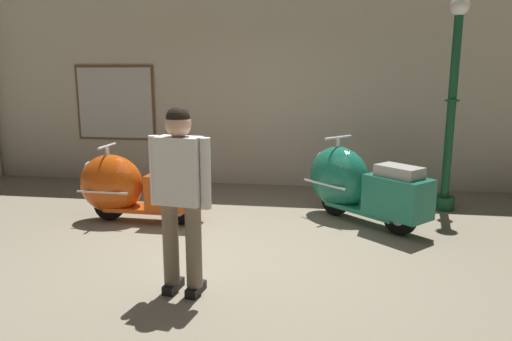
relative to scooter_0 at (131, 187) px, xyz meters
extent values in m
plane|color=gray|center=(1.42, -1.00, -0.44)|extent=(60.00, 60.00, 0.00)
cube|color=#BCB29E|center=(1.42, 2.32, 1.32)|extent=(18.00, 0.20, 3.51)
cube|color=brown|center=(-1.16, 2.20, 0.89)|extent=(1.37, 0.03, 1.25)
cube|color=#B2B2AD|center=(-1.16, 2.19, 0.89)|extent=(1.29, 0.01, 1.17)
cylinder|color=black|center=(-0.30, 0.01, -0.24)|extent=(0.39, 0.09, 0.39)
cylinder|color=silver|center=(-0.30, 0.01, -0.24)|extent=(0.18, 0.10, 0.17)
cylinder|color=black|center=(0.62, -0.02, -0.24)|extent=(0.39, 0.09, 0.39)
cylinder|color=silver|center=(0.62, -0.02, -0.24)|extent=(0.18, 0.10, 0.17)
cube|color=#C6470F|center=(0.16, 0.00, -0.26)|extent=(0.93, 0.38, 0.05)
ellipsoid|color=#C6470F|center=(-0.25, 0.01, 0.03)|extent=(0.83, 0.53, 0.74)
cube|color=#C6470F|center=(0.58, -0.02, -0.03)|extent=(0.67, 0.41, 0.43)
cube|color=gray|center=(0.58, -0.02, 0.24)|extent=(0.47, 0.28, 0.12)
sphere|color=silver|center=(-0.53, 0.02, 0.23)|extent=(0.15, 0.15, 0.15)
cylinder|color=silver|center=(-0.28, 0.01, 0.37)|extent=(0.04, 0.04, 0.27)
cylinder|color=silver|center=(-0.28, 0.01, 0.51)|extent=(0.04, 0.43, 0.03)
cube|color=silver|center=(-0.26, -0.24, -0.02)|extent=(0.65, 0.03, 0.02)
cylinder|color=black|center=(2.51, 0.66, -0.23)|extent=(0.36, 0.35, 0.42)
cylinder|color=silver|center=(2.51, 0.66, -0.23)|extent=(0.21, 0.20, 0.19)
cylinder|color=black|center=(3.24, -0.02, -0.23)|extent=(0.36, 0.35, 0.42)
cylinder|color=silver|center=(3.24, -0.02, -0.23)|extent=(0.21, 0.20, 0.19)
cube|color=#196B51|center=(2.88, 0.32, -0.25)|extent=(0.98, 0.96, 0.05)
ellipsoid|color=#196B51|center=(2.55, 0.63, 0.07)|extent=(1.01, 1.00, 0.80)
cube|color=#196B51|center=(3.21, 0.01, 0.00)|extent=(0.81, 0.79, 0.46)
cube|color=gray|center=(3.21, 0.01, 0.30)|extent=(0.57, 0.56, 0.13)
sphere|color=silver|center=(2.34, 0.83, 0.29)|extent=(0.16, 0.16, 0.16)
cylinder|color=silver|center=(2.53, 0.65, 0.44)|extent=(0.05, 0.05, 0.29)
cylinder|color=silver|center=(2.53, 0.65, 0.58)|extent=(0.34, 0.36, 0.03)
cube|color=silver|center=(2.37, 0.43, 0.02)|extent=(0.52, 0.49, 0.03)
cylinder|color=#144728|center=(3.99, 1.14, -0.35)|extent=(0.28, 0.28, 0.18)
cylinder|color=#144728|center=(3.99, 1.14, 0.92)|extent=(0.11, 0.11, 2.36)
torus|color=#144728|center=(3.99, 1.14, 1.04)|extent=(0.19, 0.19, 0.04)
sphere|color=white|center=(3.99, 1.14, 2.21)|extent=(0.24, 0.24, 0.24)
cube|color=black|center=(1.33, -1.83, -0.40)|extent=(0.13, 0.26, 0.08)
cylinder|color=#72604C|center=(1.33, -1.85, 0.03)|extent=(0.13, 0.13, 0.78)
cube|color=black|center=(1.13, -1.80, -0.40)|extent=(0.13, 0.26, 0.08)
cylinder|color=#72604C|center=(1.12, -1.81, 0.03)|extent=(0.13, 0.13, 0.78)
cube|color=silver|center=(1.23, -1.83, 0.62)|extent=(0.39, 0.24, 0.55)
cylinder|color=silver|center=(1.45, -1.86, 0.61)|extent=(0.09, 0.09, 0.57)
cylinder|color=silver|center=(1.01, -1.80, 0.61)|extent=(0.09, 0.09, 0.57)
sphere|color=tan|center=(1.23, -1.83, 0.99)|extent=(0.21, 0.21, 0.21)
sphere|color=black|center=(1.23, -1.83, 1.04)|extent=(0.19, 0.19, 0.19)
camera|label=1|loc=(2.39, -5.44, 1.39)|focal=33.46mm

